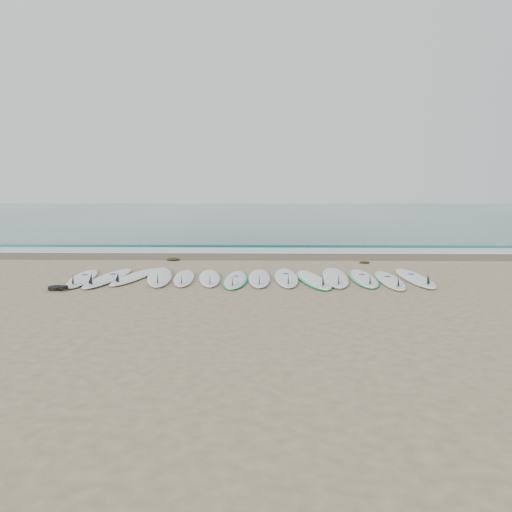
{
  "coord_description": "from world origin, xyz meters",
  "views": [
    {
      "loc": [
        0.43,
        -11.67,
        2.15
      ],
      "look_at": [
        0.16,
        1.27,
        0.4
      ],
      "focal_mm": 35.0,
      "sensor_mm": 36.0,
      "label": 1
    }
  ],
  "objects_px": {
    "surfboard_0": "(82,278)",
    "leash_coil": "(58,288)",
    "surfboard_13": "(415,278)",
    "surfboard_7": "(259,278)"
  },
  "relations": [
    {
      "from": "surfboard_7",
      "to": "surfboard_13",
      "type": "relative_size",
      "value": 0.93
    },
    {
      "from": "surfboard_7",
      "to": "surfboard_13",
      "type": "bearing_deg",
      "value": -0.18
    },
    {
      "from": "surfboard_0",
      "to": "surfboard_7",
      "type": "distance_m",
      "value": 4.19
    },
    {
      "from": "surfboard_13",
      "to": "surfboard_7",
      "type": "bearing_deg",
      "value": -179.55
    },
    {
      "from": "surfboard_13",
      "to": "leash_coil",
      "type": "bearing_deg",
      "value": -170.93
    },
    {
      "from": "surfboard_13",
      "to": "leash_coil",
      "type": "xyz_separation_m",
      "value": [
        -7.99,
        -1.31,
        -0.01
      ]
    },
    {
      "from": "surfboard_0",
      "to": "leash_coil",
      "type": "xyz_separation_m",
      "value": [
        -0.11,
        -1.12,
        -0.01
      ]
    },
    {
      "from": "surfboard_0",
      "to": "leash_coil",
      "type": "distance_m",
      "value": 1.12
    },
    {
      "from": "surfboard_0",
      "to": "surfboard_13",
      "type": "relative_size",
      "value": 0.94
    },
    {
      "from": "surfboard_7",
      "to": "surfboard_13",
      "type": "distance_m",
      "value": 3.69
    }
  ]
}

